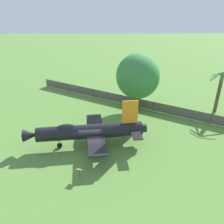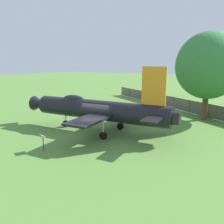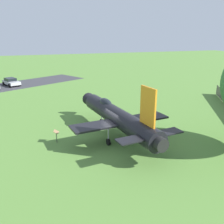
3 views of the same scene
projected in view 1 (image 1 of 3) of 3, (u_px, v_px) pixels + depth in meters
ground_plane at (91, 145)px, 26.60m from camera, size 200.00×200.00×0.00m
display_jet at (87, 131)px, 25.69m from camera, size 9.11×14.05×5.52m
shade_tree at (138, 76)px, 32.72m from camera, size 6.84×6.34×8.79m
palm_tree at (219, 92)px, 33.30m from camera, size 4.34×4.33×6.28m
perimeter_fence at (137, 102)px, 35.81m from camera, size 19.85×33.85×1.52m
shrub_near_fence at (137, 101)px, 37.06m from camera, size 2.20×2.24×1.09m
shrub_by_tree at (147, 103)px, 36.85m from camera, size 2.05×1.66×0.71m
info_plaque at (79, 171)px, 21.36m from camera, size 0.56×0.69×1.14m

